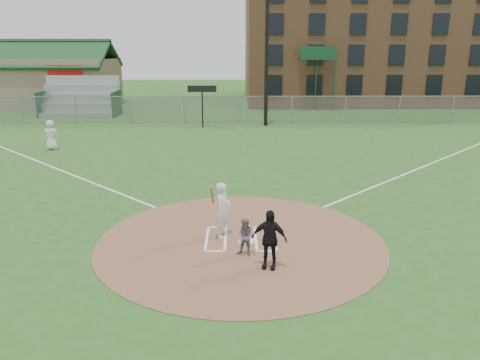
{
  "coord_description": "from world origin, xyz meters",
  "views": [
    {
      "loc": [
        -0.11,
        -12.71,
        5.5
      ],
      "look_at": [
        0.0,
        2.0,
        1.3
      ],
      "focal_mm": 35.0,
      "sensor_mm": 36.0,
      "label": 1
    }
  ],
  "objects_px": {
    "catcher": "(246,237)",
    "umpire": "(269,239)",
    "ondeck_player": "(51,135)",
    "batter_at_plate": "(223,210)",
    "home_plate": "(246,240)"
  },
  "relations": [
    {
      "from": "catcher",
      "to": "umpire",
      "type": "height_order",
      "value": "umpire"
    },
    {
      "from": "batter_at_plate",
      "to": "home_plate",
      "type": "bearing_deg",
      "value": -29.62
    },
    {
      "from": "batter_at_plate",
      "to": "catcher",
      "type": "bearing_deg",
      "value": -64.69
    },
    {
      "from": "catcher",
      "to": "ondeck_player",
      "type": "height_order",
      "value": "ondeck_player"
    },
    {
      "from": "ondeck_player",
      "to": "batter_at_plate",
      "type": "distance_m",
      "value": 15.9
    },
    {
      "from": "catcher",
      "to": "batter_at_plate",
      "type": "height_order",
      "value": "batter_at_plate"
    },
    {
      "from": "catcher",
      "to": "umpire",
      "type": "relative_size",
      "value": 0.68
    },
    {
      "from": "catcher",
      "to": "batter_at_plate",
      "type": "distance_m",
      "value": 1.55
    },
    {
      "from": "home_plate",
      "to": "ondeck_player",
      "type": "distance_m",
      "value": 16.65
    },
    {
      "from": "ondeck_player",
      "to": "batter_at_plate",
      "type": "height_order",
      "value": "batter_at_plate"
    },
    {
      "from": "home_plate",
      "to": "umpire",
      "type": "height_order",
      "value": "umpire"
    },
    {
      "from": "home_plate",
      "to": "batter_at_plate",
      "type": "bearing_deg",
      "value": 150.38
    },
    {
      "from": "catcher",
      "to": "umpire",
      "type": "distance_m",
      "value": 0.97
    },
    {
      "from": "umpire",
      "to": "ondeck_player",
      "type": "bearing_deg",
      "value": 142.54
    },
    {
      "from": "home_plate",
      "to": "catcher",
      "type": "bearing_deg",
      "value": -92.24
    }
  ]
}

